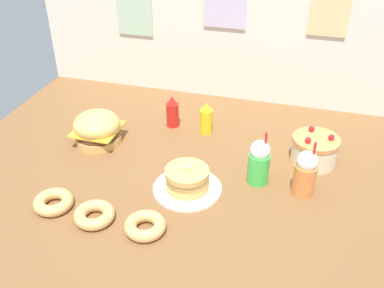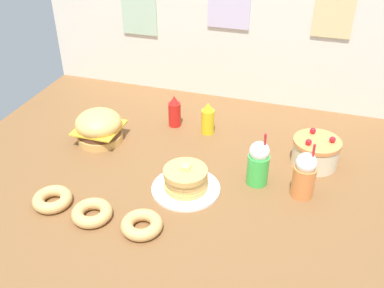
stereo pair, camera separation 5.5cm
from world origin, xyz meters
name	(u,v)px [view 1 (the left image)]	position (x,y,z in m)	size (l,w,h in m)	color
ground_plane	(182,176)	(0.00, 0.00, -0.01)	(2.38, 1.81, 0.02)	brown
back_wall	(223,34)	(0.00, 0.90, 0.41)	(2.38, 0.04, 0.82)	silver
burger	(97,128)	(-0.52, 0.16, 0.09)	(0.25, 0.25, 0.18)	#DBA859
pancake_stack	(187,181)	(0.06, -0.11, 0.05)	(0.32, 0.32, 0.14)	white
layer_cake	(315,150)	(0.62, 0.28, 0.07)	(0.24, 0.24, 0.17)	beige
ketchup_bottle	(173,112)	(-0.19, 0.44, 0.09)	(0.07, 0.07, 0.19)	red
mustard_bottle	(206,119)	(0.02, 0.42, 0.09)	(0.07, 0.07, 0.19)	yellow
cream_soda_cup	(259,162)	(0.37, 0.05, 0.11)	(0.10, 0.10, 0.28)	green
orange_float_cup	(305,173)	(0.58, 0.02, 0.11)	(0.10, 0.10, 0.28)	orange
donut_pink_glaze	(53,202)	(-0.48, -0.38, 0.03)	(0.18, 0.18, 0.05)	tan
donut_chocolate	(94,215)	(-0.26, -0.41, 0.03)	(0.18, 0.18, 0.05)	tan
donut_vanilla	(145,225)	(-0.03, -0.42, 0.03)	(0.18, 0.18, 0.05)	tan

